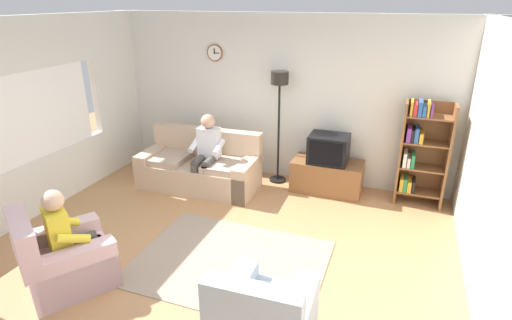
# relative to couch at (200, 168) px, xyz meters

# --- Properties ---
(ground_plane) EXTENTS (12.00, 12.00, 0.00)m
(ground_plane) POSITION_rel_couch_xyz_m (1.07, -1.71, -0.31)
(ground_plane) COLOR #B27F51
(back_wall_assembly) EXTENTS (6.20, 0.17, 2.70)m
(back_wall_assembly) POSITION_rel_couch_xyz_m (1.07, 0.95, 1.04)
(back_wall_assembly) COLOR silver
(back_wall_assembly) RESTS_ON ground_plane
(left_wall_assembly) EXTENTS (0.12, 5.80, 2.70)m
(left_wall_assembly) POSITION_rel_couch_xyz_m (-1.79, -1.68, 1.03)
(left_wall_assembly) COLOR silver
(left_wall_assembly) RESTS_ON ground_plane
(right_wall) EXTENTS (0.12, 5.80, 2.70)m
(right_wall) POSITION_rel_couch_xyz_m (3.93, -1.71, 1.04)
(right_wall) COLOR silver
(right_wall) RESTS_ON ground_plane
(couch) EXTENTS (1.92, 0.93, 0.90)m
(couch) POSITION_rel_couch_xyz_m (0.00, 0.00, 0.00)
(couch) COLOR tan
(couch) RESTS_ON ground_plane
(tv_stand) EXTENTS (1.10, 0.56, 0.51)m
(tv_stand) POSITION_rel_couch_xyz_m (1.99, 0.54, -0.06)
(tv_stand) COLOR brown
(tv_stand) RESTS_ON ground_plane
(tv) EXTENTS (0.60, 0.49, 0.44)m
(tv) POSITION_rel_couch_xyz_m (1.99, 0.51, 0.41)
(tv) COLOR black
(tv) RESTS_ON tv_stand
(bookshelf) EXTENTS (0.68, 0.36, 1.58)m
(bookshelf) POSITION_rel_couch_xyz_m (3.31, 0.61, 0.52)
(bookshelf) COLOR brown
(bookshelf) RESTS_ON ground_plane
(floor_lamp) EXTENTS (0.28, 0.28, 1.85)m
(floor_lamp) POSITION_rel_couch_xyz_m (1.13, 0.64, 1.14)
(floor_lamp) COLOR black
(floor_lamp) RESTS_ON ground_plane
(armchair_near_window) EXTENTS (1.15, 1.18, 0.90)m
(armchair_near_window) POSITION_rel_couch_xyz_m (-0.20, -2.74, -0.02)
(armchair_near_window) COLOR beige
(armchair_near_window) RESTS_ON ground_plane
(area_rug) EXTENTS (2.20, 1.70, 0.01)m
(area_rug) POSITION_rel_couch_xyz_m (1.30, -1.78, -0.31)
(area_rug) COLOR gray
(area_rug) RESTS_ON ground_plane
(person_on_couch) EXTENTS (0.52, 0.54, 1.24)m
(person_on_couch) POSITION_rel_couch_xyz_m (0.19, -0.11, 0.39)
(person_on_couch) COLOR silver
(person_on_couch) RESTS_ON ground_plane
(person_in_left_armchair) EXTENTS (0.61, 0.64, 1.12)m
(person_in_left_armchair) POSITION_rel_couch_xyz_m (-0.15, -2.66, 0.29)
(person_in_left_armchair) COLOR yellow
(person_in_left_armchair) RESTS_ON ground_plane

